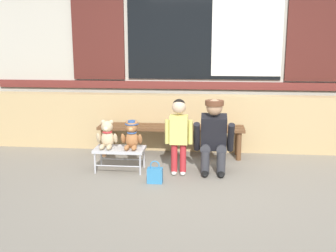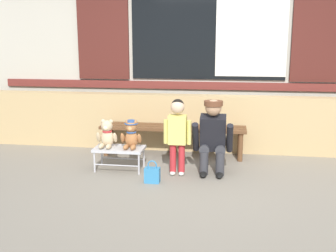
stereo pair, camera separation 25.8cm
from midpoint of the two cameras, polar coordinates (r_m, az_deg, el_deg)
ground_plane at (r=4.93m, az=5.49°, el=-7.76°), size 60.00×60.00×0.00m
brick_low_wall at (r=6.19m, az=6.35°, el=0.40°), size 7.23×0.25×0.85m
shop_facade at (r=6.58m, az=6.89°, el=13.72°), size 7.38×0.26×3.74m
wooden_bench_long at (r=5.88m, az=1.93°, el=-0.67°), size 2.10×0.40×0.44m
small_display_bench at (r=5.28m, az=-5.46°, el=-3.37°), size 0.64×0.36×0.30m
teddy_bear_plain at (r=5.27m, az=-7.18°, el=-1.22°), size 0.28×0.26×0.36m
teddy_bear_with_hat at (r=5.19m, az=-3.78°, el=-1.25°), size 0.28×0.27×0.36m
child_standing at (r=4.99m, az=2.82°, el=-0.38°), size 0.35×0.18×0.96m
adult_crouching at (r=5.12m, az=7.86°, el=-1.45°), size 0.50×0.49×0.95m
handbag_on_ground at (r=4.84m, az=-0.69°, el=-6.87°), size 0.18×0.11×0.27m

